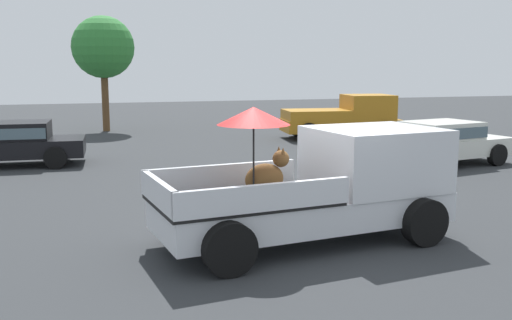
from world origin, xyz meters
name	(u,v)px	position (x,y,z in m)	size (l,w,h in m)	color
ground_plane	(304,242)	(0.00, 0.00, 0.00)	(80.00, 80.00, 0.00)	#2D3033
pickup_truck_main	(328,184)	(0.45, 0.05, 0.97)	(5.23, 2.73, 2.34)	black
pickup_truck_red	(345,117)	(7.03, 12.94, 0.87)	(4.98, 2.60, 1.80)	black
parked_sedan_near	(11,141)	(-5.57, 9.67, 0.74)	(4.39, 2.16, 1.33)	black
parked_sedan_far	(442,141)	(6.90, 5.98, 0.74)	(4.55, 2.57, 1.33)	black
tree_by_lot	(103,48)	(-2.40, 18.60, 3.81)	(2.82, 2.82, 5.25)	brown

